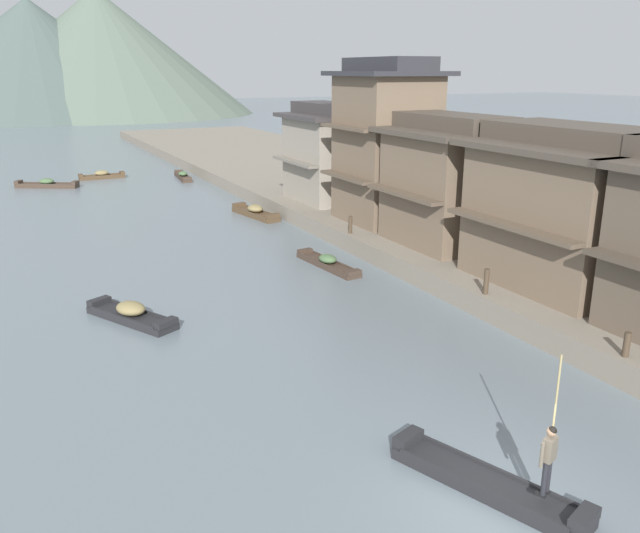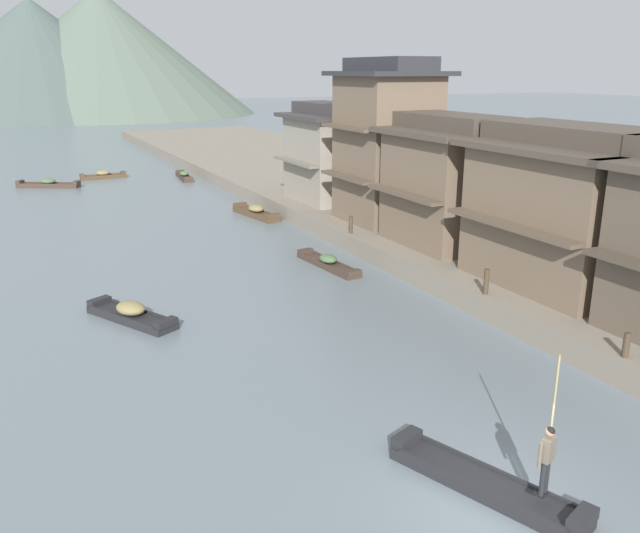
% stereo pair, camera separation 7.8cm
% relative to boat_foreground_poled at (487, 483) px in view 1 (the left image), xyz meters
% --- Properties ---
extents(ground_plane, '(400.00, 400.00, 0.00)m').
position_rel_boat_foreground_poled_xyz_m(ground_plane, '(-0.22, -0.64, -0.18)').
color(ground_plane, slate).
extents(riverbank_right, '(18.00, 110.00, 0.89)m').
position_rel_boat_foreground_poled_xyz_m(riverbank_right, '(15.66, 29.36, 0.27)').
color(riverbank_right, gray).
rests_on(riverbank_right, ground).
extents(boat_foreground_poled, '(2.48, 4.66, 0.54)m').
position_rel_boat_foreground_poled_xyz_m(boat_foreground_poled, '(0.00, 0.00, 0.00)').
color(boat_foreground_poled, '#232326').
rests_on(boat_foreground_poled, ground).
extents(boatman_person, '(0.53, 0.37, 3.04)m').
position_rel_boat_foreground_poled_xyz_m(boatman_person, '(0.47, -1.20, 1.37)').
color(boatman_person, black).
rests_on(boatman_person, boat_foreground_poled).
extents(boat_moored_nearest, '(1.71, 4.64, 0.77)m').
position_rel_boat_foreground_poled_xyz_m(boat_moored_nearest, '(5.44, 28.67, 0.09)').
color(boat_moored_nearest, brown).
rests_on(boat_moored_nearest, ground).
extents(boat_moored_second, '(1.27, 4.61, 0.61)m').
position_rel_boat_foreground_poled_xyz_m(boat_moored_second, '(4.57, 16.77, 0.02)').
color(boat_moored_second, '#423328').
rests_on(boat_moored_second, ground).
extents(boat_moored_third, '(4.74, 3.23, 0.74)m').
position_rel_boat_foreground_poled_xyz_m(boat_moored_third, '(-5.66, 45.97, 0.08)').
color(boat_moored_third, '#423328').
rests_on(boat_moored_third, ground).
extents(boat_moored_far, '(3.81, 0.97, 0.72)m').
position_rel_boat_foreground_poled_xyz_m(boat_moored_far, '(-1.06, 48.62, 0.08)').
color(boat_moored_far, brown).
rests_on(boat_moored_far, ground).
extents(boat_midriver_drifting, '(2.81, 4.12, 0.75)m').
position_rel_boat_foreground_poled_xyz_m(boat_midriver_drifting, '(-5.14, 13.88, 0.09)').
color(boat_midriver_drifting, '#232326').
rests_on(boat_midriver_drifting, ground).
extents(boat_midriver_upstream, '(1.25, 4.74, 0.64)m').
position_rel_boat_foreground_poled_xyz_m(boat_midriver_upstream, '(5.21, 45.49, 0.04)').
color(boat_midriver_upstream, '#423328').
rests_on(boat_midriver_upstream, ground).
extents(house_waterfront_second, '(6.52, 7.41, 6.14)m').
position_rel_boat_foreground_poled_xyz_m(house_waterfront_second, '(10.76, 8.28, 3.71)').
color(house_waterfront_second, '#75604C').
rests_on(house_waterfront_second, riverbank_right).
extents(house_waterfront_tall, '(5.69, 6.26, 6.14)m').
position_rel_boat_foreground_poled_xyz_m(house_waterfront_tall, '(10.35, 15.33, 3.72)').
color(house_waterfront_tall, '#75604C').
rests_on(house_waterfront_tall, riverbank_right).
extents(house_waterfront_narrow, '(5.37, 5.67, 8.74)m').
position_rel_boat_foreground_poled_xyz_m(house_waterfront_narrow, '(10.18, 20.87, 5.03)').
color(house_waterfront_narrow, '#75604C').
rests_on(house_waterfront_narrow, riverbank_right).
extents(house_waterfront_far, '(5.27, 6.43, 6.14)m').
position_rel_boat_foreground_poled_xyz_m(house_waterfront_far, '(10.14, 27.56, 3.72)').
color(house_waterfront_far, gray).
rests_on(house_waterfront_far, riverbank_right).
extents(mooring_post_dock_near, '(0.20, 0.20, 0.77)m').
position_rel_boat_foreground_poled_xyz_m(mooring_post_dock_near, '(7.01, 2.23, 1.09)').
color(mooring_post_dock_near, '#473828').
rests_on(mooring_post_dock_near, riverbank_right).
extents(mooring_post_dock_mid, '(0.20, 0.20, 0.98)m').
position_rel_boat_foreground_poled_xyz_m(mooring_post_dock_mid, '(7.01, 8.44, 1.20)').
color(mooring_post_dock_mid, '#473828').
rests_on(mooring_post_dock_mid, riverbank_right).
extents(mooring_post_dock_far, '(0.20, 0.20, 0.90)m').
position_rel_boat_foreground_poled_xyz_m(mooring_post_dock_far, '(7.01, 19.00, 1.16)').
color(mooring_post_dock_far, '#473828').
rests_on(mooring_post_dock_far, riverbank_right).
extents(hill_far_west, '(62.71, 62.71, 24.94)m').
position_rel_boat_foreground_poled_xyz_m(hill_far_west, '(12.75, 137.33, 12.29)').
color(hill_far_west, '#5B6B5B').
rests_on(hill_far_west, ground).
extents(hill_far_centre, '(59.69, 59.69, 22.56)m').
position_rel_boat_foreground_poled_xyz_m(hill_far_centre, '(-0.19, 137.24, 11.10)').
color(hill_far_centre, '#4C5B56').
rests_on(hill_far_centre, ground).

